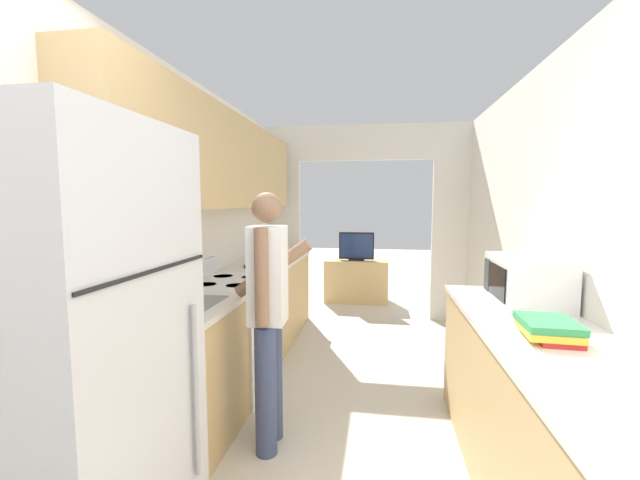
% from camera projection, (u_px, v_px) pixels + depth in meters
% --- Properties ---
extents(wall_left, '(0.38, 6.79, 2.50)m').
position_uv_depth(wall_left, '(183.00, 201.00, 2.91)').
color(wall_left, white).
rests_on(wall_left, ground_plane).
extents(wall_right, '(0.06, 6.79, 2.50)m').
position_uv_depth(wall_right, '(592.00, 252.00, 2.12)').
color(wall_right, white).
rests_on(wall_right, ground_plane).
extents(wall_far_with_doorway, '(3.01, 0.06, 2.50)m').
position_uv_depth(wall_far_with_doorway, '(364.00, 208.00, 5.08)').
color(wall_far_with_doorway, white).
rests_on(wall_far_with_doorway, ground_plane).
extents(counter_left, '(0.62, 3.39, 0.89)m').
position_uv_depth(counter_left, '(245.00, 320.00, 3.58)').
color(counter_left, tan).
rests_on(counter_left, ground_plane).
extents(counter_right, '(0.62, 2.13, 0.89)m').
position_uv_depth(counter_right, '(543.00, 420.00, 1.93)').
color(counter_right, tan).
rests_on(counter_right, ground_plane).
extents(refrigerator, '(0.78, 0.74, 1.79)m').
position_uv_depth(refrigerator, '(61.00, 376.00, 1.40)').
color(refrigerator, '#B7B7BC').
rests_on(refrigerator, ground_plane).
extents(range_oven, '(0.66, 0.78, 1.03)m').
position_uv_depth(range_oven, '(231.00, 333.00, 3.20)').
color(range_oven, white).
rests_on(range_oven, ground_plane).
extents(person, '(0.51, 0.38, 1.58)m').
position_uv_depth(person, '(268.00, 314.00, 2.38)').
color(person, '#384266').
rests_on(person, ground_plane).
extents(microwave, '(0.38, 0.53, 0.29)m').
position_uv_depth(microwave, '(527.00, 281.00, 2.42)').
color(microwave, white).
rests_on(microwave, counter_right).
extents(book_stack, '(0.24, 0.29, 0.09)m').
position_uv_depth(book_stack, '(549.00, 329.00, 1.80)').
color(book_stack, red).
rests_on(book_stack, counter_right).
extents(tv_cabinet, '(0.95, 0.42, 0.64)m').
position_uv_depth(tv_cabinet, '(356.00, 281.00, 5.98)').
color(tv_cabinet, tan).
rests_on(tv_cabinet, ground_plane).
extents(television, '(0.52, 0.16, 0.43)m').
position_uv_depth(television, '(356.00, 247.00, 5.88)').
color(television, black).
rests_on(television, tv_cabinet).
extents(knife, '(0.12, 0.34, 0.02)m').
position_uv_depth(knife, '(247.00, 266.00, 3.83)').
color(knife, '#B7B7BC').
rests_on(knife, counter_left).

